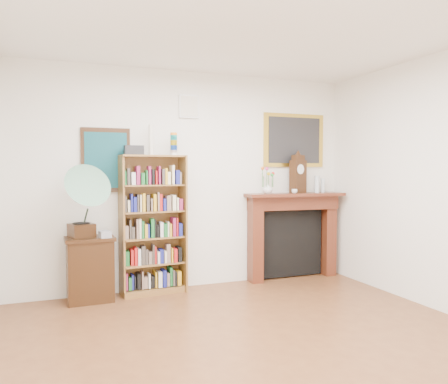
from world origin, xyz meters
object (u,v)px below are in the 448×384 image
fireplace (292,228)px  teacup (295,191)px  cd_stack (105,234)px  bottle_right (323,185)px  bottle_left (317,184)px  gramophone (82,197)px  side_cabinet (90,269)px  bookshelf (153,217)px  flower_vase (268,189)px  mantel_clock (298,175)px

fireplace → teacup: teacup is taller
cd_stack → bottle_right: 3.13m
teacup → cd_stack: bearing=-177.6°
fireplace → bottle_left: (0.37, -0.05, 0.61)m
gramophone → side_cabinet: bearing=37.0°
fireplace → gramophone: size_ratio=1.72×
cd_stack → bookshelf: bearing=16.3°
cd_stack → flower_vase: 2.24m
fireplace → gramophone: bearing=-172.5°
bookshelf → side_cabinet: bookshelf is taller
side_cabinet → cd_stack: cd_stack is taller
teacup → flower_vase: bearing=166.1°
cd_stack → mantel_clock: 2.74m
bottle_left → bottle_right: (0.12, 0.03, -0.02)m
flower_vase → bookshelf: bearing=-179.2°
fireplace → bottle_left: bottle_left is taller
side_cabinet → cd_stack: 0.46m
gramophone → bottle_right: 3.34m
teacup → fireplace: bearing=71.9°
mantel_clock → bottle_right: 0.46m
teacup → bottle_left: (0.41, 0.08, 0.09)m
bottle_right → teacup: bearing=-168.1°
gramophone → teacup: size_ratio=10.66×
side_cabinet → bottle_right: (3.24, 0.10, 0.93)m
bookshelf → gramophone: 0.91m
cd_stack → side_cabinet: bearing=144.5°
teacup → mantel_clock: bearing=38.0°
cd_stack → bottle_right: (3.08, 0.22, 0.51)m
gramophone → flower_vase: gramophone is taller
bookshelf → flower_vase: size_ratio=14.64×
gramophone → mantel_clock: 2.91m
mantel_clock → teacup: mantel_clock is taller
fireplace → bottle_right: size_ratio=7.23×
bookshelf → gramophone: (-0.85, -0.18, 0.27)m
fireplace → bookshelf: bearing=-175.6°
side_cabinet → teacup: size_ratio=9.54×
fireplace → mantel_clock: (0.06, -0.05, 0.75)m
bookshelf → flower_vase: bookshelf is taller
flower_vase → teacup: bearing=-13.9°
side_cabinet → bottle_left: bottle_left is taller
mantel_clock → teacup: bearing=-161.1°
bookshelf → mantel_clock: 2.11m
flower_vase → bottle_right: size_ratio=0.67×
mantel_clock → bottle_right: size_ratio=2.65×
bottle_left → flower_vase: bearing=179.0°
cd_stack → flower_vase: (2.18, 0.20, 0.48)m
side_cabinet → fireplace: size_ratio=0.52×
cd_stack → bottle_right: bearing=4.1°
side_cabinet → bottle_left: size_ratio=3.14×
side_cabinet → teacup: 2.84m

